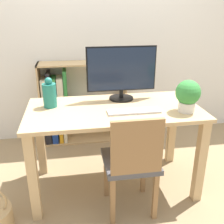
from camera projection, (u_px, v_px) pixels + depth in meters
ground_plane at (114, 184)px, 2.42m from camera, size 10.00×10.00×0.00m
wall_back at (97, 28)px, 2.97m from camera, size 8.00×0.05×2.60m
desk at (114, 123)px, 2.19m from camera, size 1.41×0.72×0.75m
monitor at (122, 71)px, 2.26m from camera, size 0.61×0.22×0.47m
keyboard at (134, 111)px, 2.05m from camera, size 0.42×0.11×0.02m
vase at (50, 94)px, 2.13m from camera, size 0.11×0.11×0.25m
potted_plant at (188, 95)px, 2.02m from camera, size 0.19×0.19×0.25m
chair at (132, 161)px, 1.93m from camera, size 0.40×0.40×0.85m
bookshelf at (66, 106)px, 3.07m from camera, size 0.98×0.28×0.95m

